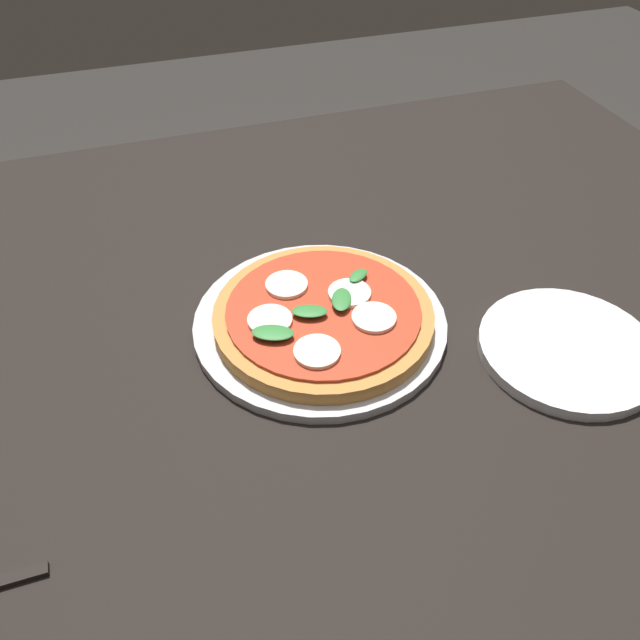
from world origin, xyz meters
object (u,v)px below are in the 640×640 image
object	(u,v)px
dining_table	(377,343)
serving_tray	(320,322)
pizza	(323,316)
plate_white	(568,349)

from	to	relation	value
dining_table	serving_tray	size ratio (longest dim) A/B	4.02
serving_tray	pizza	size ratio (longest dim) A/B	1.17
dining_table	pizza	bearing A→B (deg)	31.13
serving_tray	pizza	distance (m)	0.02
serving_tray	plate_white	size ratio (longest dim) A/B	1.49
dining_table	serving_tray	xyz separation A→B (m)	(0.10, 0.05, 0.12)
serving_tray	pizza	world-z (taller)	pizza
dining_table	serving_tray	distance (m)	0.16
dining_table	plate_white	bearing A→B (deg)	128.96
dining_table	plate_white	world-z (taller)	plate_white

